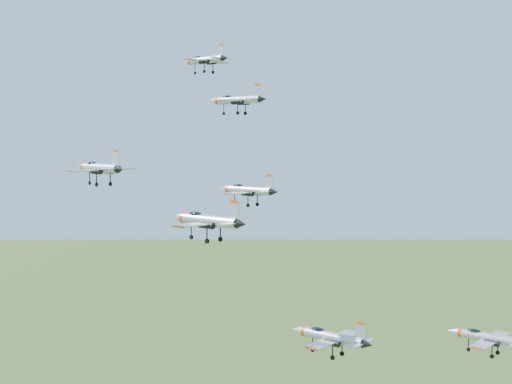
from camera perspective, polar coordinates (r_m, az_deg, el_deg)
The scene contains 7 objects.
jet_lead at distance 131.80m, azimuth -4.15°, elevation 10.49°, with size 11.87×9.87×3.17m.
jet_left_high at distance 115.57m, azimuth -1.61°, elevation 7.38°, with size 11.54×9.51×3.09m.
jet_right_high at distance 98.77m, azimuth -12.46°, elevation 1.91°, with size 11.80×9.90×3.16m.
jet_left_low at distance 111.48m, azimuth -0.72°, elevation 0.17°, with size 12.24×10.12×3.27m.
jet_right_low at distance 96.16m, azimuth -3.97°, elevation -2.25°, with size 14.09×11.67×3.77m.
jet_trail at distance 98.13m, azimuth 5.92°, elevation -11.41°, with size 12.94×10.67×3.46m.
jet_extra at distance 99.34m, azimuth 18.00°, elevation -10.98°, with size 11.35×9.34×3.04m.
Camera 1 is at (72.19, -85.73, 142.32)m, focal length 50.00 mm.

